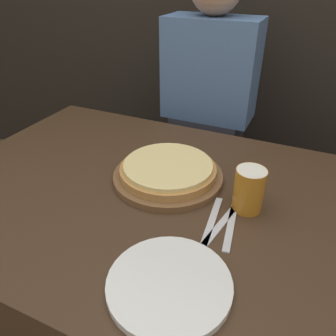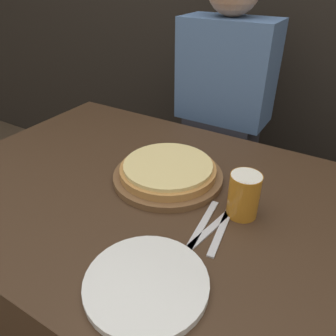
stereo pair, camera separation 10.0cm
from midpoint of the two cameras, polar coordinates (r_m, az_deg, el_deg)
name	(u,v)px [view 2 (the right image)]	position (r m, az deg, el deg)	size (l,w,h in m)	color
dining_table	(173,280)	(1.19, 3.38, -19.07)	(1.51, 0.93, 0.71)	#3D2819
pizza_on_board	(168,172)	(1.01, 2.84, -0.79)	(0.34, 0.34, 0.06)	brown
beer_glass	(244,194)	(0.88, 16.32, -4.40)	(0.08, 0.08, 0.12)	#B7701E
dinner_plate	(146,283)	(0.72, 0.44, -19.59)	(0.26, 0.26, 0.02)	white
fork	(202,225)	(0.86, 9.38, -9.90)	(0.04, 0.21, 0.00)	silver
dinner_knife	(211,228)	(0.86, 10.94, -10.43)	(0.05, 0.21, 0.00)	silver
spoon	(220,232)	(0.85, 12.53, -10.96)	(0.04, 0.18, 0.00)	silver
diner_person	(221,127)	(1.55, 11.14, 7.05)	(0.39, 0.20, 1.31)	#33333D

